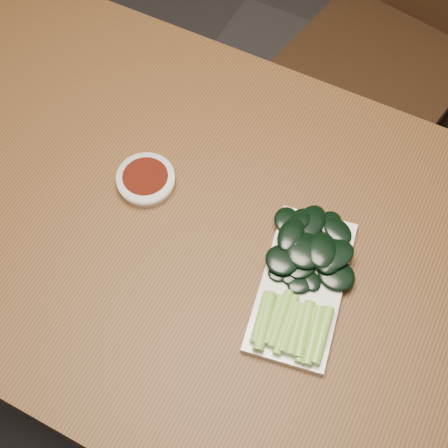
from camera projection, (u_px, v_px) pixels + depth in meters
ground at (213, 358)px, 1.73m from camera, size 6.00×6.00×0.00m
table at (207, 247)px, 1.14m from camera, size 1.40×0.80×0.75m
chair_far at (398, 31)px, 1.67m from camera, size 0.53×0.53×0.89m
sauce_bowl at (146, 180)px, 1.11m from camera, size 0.10×0.10×0.03m
serving_plate at (302, 286)px, 1.02m from camera, size 0.18×0.29×0.01m
gai_lan at (304, 272)px, 1.01m from camera, size 0.18×0.29×0.03m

